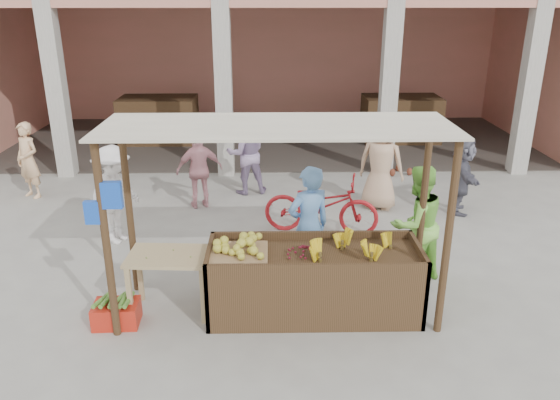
{
  "coord_description": "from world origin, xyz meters",
  "views": [
    {
      "loc": [
        -0.03,
        -5.95,
        3.77
      ],
      "look_at": [
        0.1,
        1.2,
        1.05
      ],
      "focal_mm": 35.0,
      "sensor_mm": 36.0,
      "label": 1
    }
  ],
  "objects_px": {
    "fruit_stall": "(314,283)",
    "motorcycle": "(321,204)",
    "side_table": "(169,265)",
    "red_crate": "(117,314)",
    "vendor_blue": "(309,223)",
    "vendor_green": "(417,221)"
  },
  "relations": [
    {
      "from": "fruit_stall",
      "to": "motorcycle",
      "type": "bearing_deg",
      "value": 82.78
    },
    {
      "from": "vendor_green",
      "to": "fruit_stall",
      "type": "bearing_deg",
      "value": 6.01
    },
    {
      "from": "fruit_stall",
      "to": "vendor_blue",
      "type": "bearing_deg",
      "value": 91.7
    },
    {
      "from": "red_crate",
      "to": "vendor_blue",
      "type": "xyz_separation_m",
      "value": [
        2.38,
        0.97,
        0.76
      ]
    },
    {
      "from": "vendor_blue",
      "to": "red_crate",
      "type": "bearing_deg",
      "value": -1.85
    },
    {
      "from": "vendor_blue",
      "to": "motorcycle",
      "type": "xyz_separation_m",
      "value": [
        0.33,
        1.68,
        -0.38
      ]
    },
    {
      "from": "vendor_green",
      "to": "motorcycle",
      "type": "relative_size",
      "value": 0.88
    },
    {
      "from": "fruit_stall",
      "to": "motorcycle",
      "type": "height_order",
      "value": "motorcycle"
    },
    {
      "from": "fruit_stall",
      "to": "motorcycle",
      "type": "xyz_separation_m",
      "value": [
        0.31,
        2.41,
        0.12
      ]
    },
    {
      "from": "side_table",
      "to": "red_crate",
      "type": "xyz_separation_m",
      "value": [
        -0.62,
        -0.28,
        -0.51
      ]
    },
    {
      "from": "side_table",
      "to": "vendor_green",
      "type": "height_order",
      "value": "vendor_green"
    },
    {
      "from": "side_table",
      "to": "motorcycle",
      "type": "xyz_separation_m",
      "value": [
        2.09,
        2.37,
        -0.13
      ]
    },
    {
      "from": "red_crate",
      "to": "motorcycle",
      "type": "xyz_separation_m",
      "value": [
        2.71,
        2.65,
        0.38
      ]
    },
    {
      "from": "red_crate",
      "to": "vendor_blue",
      "type": "height_order",
      "value": "vendor_blue"
    },
    {
      "from": "fruit_stall",
      "to": "side_table",
      "type": "height_order",
      "value": "fruit_stall"
    },
    {
      "from": "red_crate",
      "to": "side_table",
      "type": "bearing_deg",
      "value": 22.22
    },
    {
      "from": "motorcycle",
      "to": "red_crate",
      "type": "bearing_deg",
      "value": 146.03
    },
    {
      "from": "fruit_stall",
      "to": "vendor_green",
      "type": "distance_m",
      "value": 1.75
    },
    {
      "from": "vendor_green",
      "to": "motorcycle",
      "type": "height_order",
      "value": "vendor_green"
    },
    {
      "from": "side_table",
      "to": "vendor_green",
      "type": "bearing_deg",
      "value": 16.89
    },
    {
      "from": "side_table",
      "to": "vendor_green",
      "type": "distance_m",
      "value": 3.35
    },
    {
      "from": "fruit_stall",
      "to": "vendor_blue",
      "type": "xyz_separation_m",
      "value": [
        -0.02,
        0.73,
        0.5
      ]
    }
  ]
}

